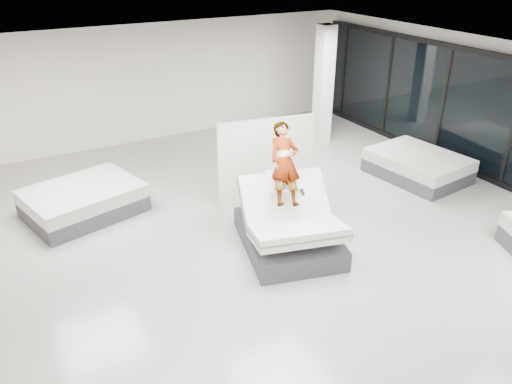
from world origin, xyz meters
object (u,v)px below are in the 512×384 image
person (285,177)px  column (324,85)px  remote (302,192)px  flat_bed_right_far (418,166)px  hero_bed (289,228)px  flat_bed_left_far (84,201)px  divider_panel (266,162)px

person → column: bearing=61.7°
remote → flat_bed_right_far: remote is taller
hero_bed → flat_bed_left_far: (-3.02, 3.15, -0.12)m
flat_bed_right_far → column: bearing=100.1°
divider_panel → flat_bed_right_far: 3.93m
remote → hero_bed: bearing=174.9°
remote → flat_bed_right_far: bearing=31.1°
hero_bed → divider_panel: divider_panel is taller
person → remote: size_ratio=11.16×
column → divider_panel: bearing=-142.3°
remote → column: size_ratio=0.04×
divider_panel → flat_bed_left_far: bearing=170.3°
hero_bed → remote: bearing=-19.8°
remote → flat_bed_left_far: remote is taller
person → divider_panel: size_ratio=0.75×
hero_bed → person: size_ratio=1.57×
remote → flat_bed_left_far: bearing=149.7°
divider_panel → column: column is taller
divider_panel → flat_bed_right_far: bearing=1.2°
flat_bed_left_far → person: bearing=-42.4°
divider_panel → flat_bed_right_far: size_ratio=0.90×
flat_bed_right_far → remote: bearing=-163.6°
column → flat_bed_right_far: bearing=-79.9°
person → flat_bed_left_far: (-3.10, 2.83, -0.99)m
remote → column: column is taller
divider_panel → person: bearing=-96.8°
hero_bed → person: 0.94m
hero_bed → divider_panel: bearing=72.8°
person → flat_bed_right_far: person is taller
remote → person: bearing=122.2°
hero_bed → column: bearing=48.6°
flat_bed_right_far → column: (-0.56, 3.17, 1.31)m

